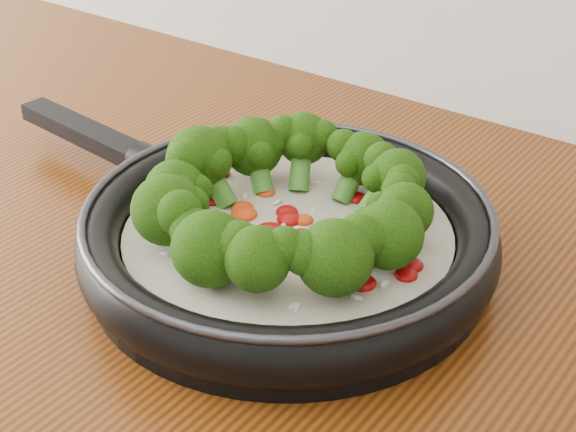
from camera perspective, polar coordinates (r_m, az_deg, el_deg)
The scene contains 1 object.
skillet at distance 0.70m, azimuth -0.34°, elevation -0.71°, with size 0.56×0.38×0.10m.
Camera 1 is at (0.39, 0.64, 1.31)m, focal length 52.66 mm.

